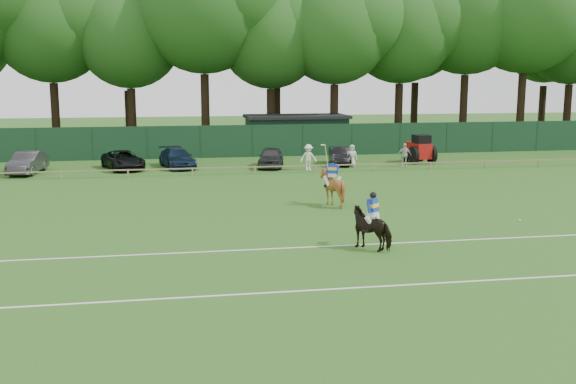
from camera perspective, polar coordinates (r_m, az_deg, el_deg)
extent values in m
plane|color=#1E4C14|center=(25.96, 0.08, -4.20)|extent=(160.00, 160.00, 0.00)
imported|color=black|center=(24.98, 7.16, -3.04)|extent=(1.84, 1.89, 1.53)
imported|color=brown|center=(32.89, 3.76, 0.38)|extent=(1.96, 2.06, 1.80)
imported|color=#313133|center=(46.72, -21.19, 2.33)|extent=(2.02, 4.47, 1.42)
imported|color=black|center=(46.84, -13.78, 2.64)|extent=(3.43, 4.98, 1.26)
imported|color=#112037|center=(46.94, -9.36, 2.84)|extent=(2.79, 4.85, 1.32)
imported|color=#313133|center=(46.56, -1.46, 2.95)|extent=(2.47, 4.32, 1.39)
imported|color=black|center=(48.07, 4.39, 3.06)|extent=(1.85, 3.90, 1.24)
imported|color=white|center=(45.12, 1.74, 2.95)|extent=(1.14, 0.68, 1.73)
imported|color=beige|center=(47.44, 9.82, 3.10)|extent=(1.01, 0.51, 1.65)
imported|color=silver|center=(46.93, 5.44, 3.07)|extent=(0.81, 0.58, 1.55)
cube|color=silver|center=(24.86, 7.19, -1.83)|extent=(0.44, 0.44, 0.18)
cube|color=#1638A5|center=(24.80, 7.20, -1.11)|extent=(0.50, 0.50, 0.51)
cube|color=yellow|center=(24.80, 7.20, -1.15)|extent=(0.51, 0.50, 0.18)
sphere|color=black|center=(24.73, 7.22, -0.27)|extent=(0.25, 0.25, 0.25)
cylinder|color=silver|center=(25.12, 7.57, -2.42)|extent=(0.30, 0.50, 0.59)
cylinder|color=silver|center=(24.68, 6.97, -2.63)|extent=(0.50, 0.28, 0.59)
cube|color=silver|center=(32.79, 3.77, 1.45)|extent=(0.43, 0.38, 0.18)
cube|color=#1638A5|center=(32.74, 3.78, 2.00)|extent=(0.49, 0.43, 0.51)
cube|color=yellow|center=(32.75, 3.78, 1.97)|extent=(0.51, 0.43, 0.18)
sphere|color=black|center=(32.70, 3.78, 2.65)|extent=(0.25, 0.25, 0.25)
cylinder|color=silver|center=(32.75, 4.20, 0.90)|extent=(0.47, 0.28, 0.59)
cylinder|color=silver|center=(32.83, 3.30, 0.93)|extent=(0.39, 0.45, 0.59)
cylinder|color=tan|center=(32.77, 3.28, 2.98)|extent=(0.06, 0.64, 1.17)
sphere|color=silver|center=(31.14, 19.01, -2.28)|extent=(0.09, 0.09, 0.09)
cube|color=silver|center=(20.31, 3.11, -8.25)|extent=(60.00, 0.10, 0.01)
cube|color=silver|center=(25.00, 0.48, -4.74)|extent=(60.00, 0.10, 0.01)
cube|color=#997F5B|center=(43.41, -4.13, 2.10)|extent=(62.00, 0.08, 0.08)
cube|color=#14351E|center=(52.21, -5.19, 4.29)|extent=(92.00, 0.04, 2.50)
cube|color=#14331E|center=(55.98, 0.69, 4.86)|extent=(8.00, 4.00, 2.80)
cube|color=black|center=(55.87, 0.69, 6.41)|extent=(8.40, 4.40, 0.24)
cube|color=#AA120F|center=(49.92, 11.01, 3.48)|extent=(1.35, 2.17, 1.11)
cube|color=black|center=(49.54, 11.23, 4.32)|extent=(1.15, 1.23, 0.77)
cylinder|color=black|center=(49.09, 10.58, 3.09)|extent=(0.41, 1.30, 1.28)
cylinder|color=black|center=(49.77, 12.07, 3.13)|extent=(0.41, 1.30, 1.28)
cylinder|color=black|center=(50.44, 9.89, 2.95)|extent=(0.34, 0.71, 0.68)
cylinder|color=black|center=(51.04, 11.18, 2.99)|extent=(0.34, 0.71, 0.68)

